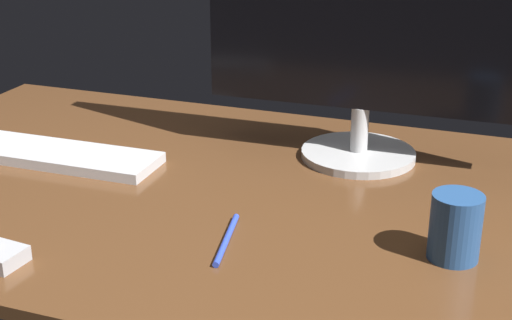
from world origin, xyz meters
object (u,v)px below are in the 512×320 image
(coffee_mug, at_px, (455,227))
(monitor, at_px, (366,18))
(keyboard, at_px, (45,153))
(pen, at_px, (227,239))

(coffee_mug, bearing_deg, monitor, 122.37)
(keyboard, distance_m, pen, 0.48)
(coffee_mug, distance_m, pen, 0.32)
(monitor, height_order, pen, monitor)
(pen, bearing_deg, keyboard, -124.33)
(monitor, xyz_separation_m, coffee_mug, (0.20, -0.32, -0.21))
(keyboard, xyz_separation_m, pen, (0.44, -0.19, -0.00))
(monitor, bearing_deg, pen, -106.08)
(pen, bearing_deg, monitor, 154.21)
(keyboard, bearing_deg, monitor, 19.38)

